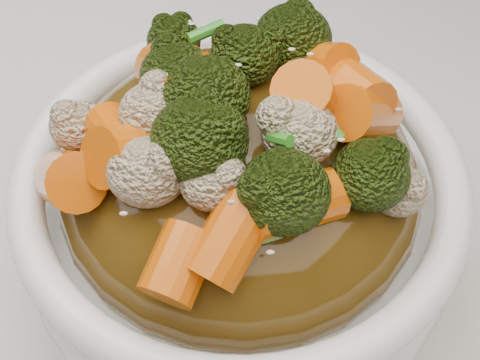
{
  "coord_description": "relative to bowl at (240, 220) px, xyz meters",
  "views": [
    {
      "loc": [
        0.03,
        -0.2,
        1.11
      ],
      "look_at": [
        0.03,
        0.02,
        0.83
      ],
      "focal_mm": 55.0,
      "sensor_mm": 36.0,
      "label": 1
    }
  ],
  "objects": [
    {
      "name": "tablecloth",
      "position": [
        -0.03,
        -0.02,
        -0.06
      ],
      "size": [
        1.2,
        0.8,
        0.04
      ],
      "primitive_type": "cube",
      "color": "silver",
      "rests_on": "dining_table"
    },
    {
      "name": "bowl",
      "position": [
        0.0,
        0.0,
        0.0
      ],
      "size": [
        0.26,
        0.26,
        0.09
      ],
      "primitive_type": null,
      "rotation": [
        0.0,
        0.0,
        -0.16
      ],
      "color": "white",
      "rests_on": "tablecloth"
    },
    {
      "name": "sauce_base",
      "position": [
        0.0,
        -0.0,
        0.03
      ],
      "size": [
        0.2,
        0.2,
        0.1
      ],
      "primitive_type": "ellipsoid",
      "rotation": [
        0.0,
        0.0,
        -0.16
      ],
      "color": "#4C330D",
      "rests_on": "bowl"
    },
    {
      "name": "carrots",
      "position": [
        0.0,
        -0.0,
        0.09
      ],
      "size": [
        0.2,
        0.2,
        0.05
      ],
      "primitive_type": null,
      "rotation": [
        0.0,
        0.0,
        -0.16
      ],
      "color": "#DB5B07",
      "rests_on": "sauce_base"
    },
    {
      "name": "broccoli",
      "position": [
        0.0,
        -0.0,
        0.09
      ],
      "size": [
        0.2,
        0.2,
        0.05
      ],
      "primitive_type": null,
      "rotation": [
        0.0,
        0.0,
        -0.16
      ],
      "color": "black",
      "rests_on": "sauce_base"
    },
    {
      "name": "cauliflower",
      "position": [
        0.0,
        -0.0,
        0.09
      ],
      "size": [
        0.2,
        0.2,
        0.04
      ],
      "primitive_type": null,
      "rotation": [
        0.0,
        0.0,
        -0.16
      ],
      "color": "beige",
      "rests_on": "sauce_base"
    },
    {
      "name": "scallions",
      "position": [
        0.0,
        -0.0,
        0.1
      ],
      "size": [
        0.15,
        0.15,
        0.02
      ],
      "primitive_type": null,
      "rotation": [
        0.0,
        0.0,
        -0.16
      ],
      "color": "#2D821E",
      "rests_on": "sauce_base"
    },
    {
      "name": "sesame_seeds",
      "position": [
        0.0,
        -0.0,
        0.1
      ],
      "size": [
        0.18,
        0.18,
        0.01
      ],
      "primitive_type": null,
      "rotation": [
        0.0,
        0.0,
        -0.16
      ],
      "color": "beige",
      "rests_on": "sauce_base"
    }
  ]
}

